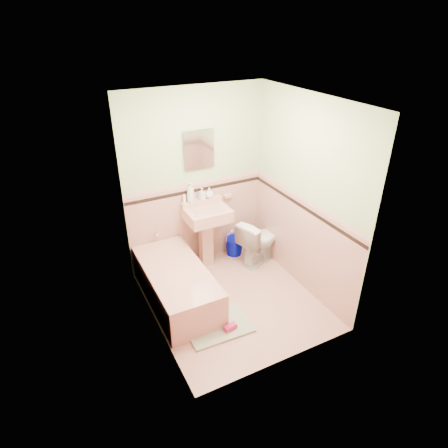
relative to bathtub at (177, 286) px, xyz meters
name	(u,v)px	position (x,y,z in m)	size (l,w,h in m)	color
floor	(233,300)	(0.63, -0.33, -0.23)	(2.20, 2.20, 0.00)	#D5978B
ceiling	(236,100)	(0.63, -0.33, 2.27)	(2.20, 2.20, 0.00)	white
wall_back	(196,181)	(0.63, 0.77, 1.02)	(2.50, 2.50, 0.00)	beige
wall_front	(291,263)	(0.63, -1.43, 1.02)	(2.50, 2.50, 0.00)	beige
wall_left	(149,234)	(-0.37, -0.33, 1.02)	(2.50, 2.50, 0.00)	beige
wall_right	(305,197)	(1.63, -0.33, 1.02)	(2.50, 2.50, 0.00)	beige
wainscot_back	(198,223)	(0.63, 0.76, 0.38)	(2.00, 2.00, 0.00)	#D79C90
wainscot_front	(285,317)	(0.63, -1.42, 0.38)	(2.00, 2.00, 0.00)	#D79C90
wainscot_left	(155,285)	(-0.36, -0.33, 0.38)	(2.20, 2.20, 0.00)	#D79C90
wainscot_right	(299,242)	(1.62, -0.33, 0.38)	(2.20, 2.20, 0.00)	#D79C90
accent_back	(196,190)	(0.63, 0.75, 0.90)	(2.00, 2.00, 0.00)	black
accent_front	(289,274)	(0.63, -1.41, 0.90)	(2.00, 2.00, 0.00)	black
accent_left	(151,245)	(-0.35, -0.33, 0.89)	(2.20, 2.20, 0.00)	black
accent_right	(303,207)	(1.61, -0.33, 0.89)	(2.20, 2.20, 0.00)	black
cap_back	(196,184)	(0.63, 0.75, 0.99)	(2.00, 2.00, 0.00)	#D59790
cap_front	(290,265)	(0.63, -1.41, 0.99)	(2.00, 2.00, 0.00)	#D59790
cap_left	(151,236)	(-0.35, -0.33, 1.00)	(2.20, 2.20, 0.00)	#D59790
cap_right	(304,200)	(1.61, -0.33, 1.00)	(2.20, 2.20, 0.00)	#D59790
bathtub	(177,286)	(0.00, 0.00, 0.00)	(0.70, 1.50, 0.45)	tan
tub_faucet	(156,233)	(0.00, 0.72, 0.41)	(0.04, 0.04, 0.12)	silver
sink	(208,238)	(0.68, 0.53, 0.24)	(0.59, 0.48, 0.93)	tan
sink_faucet	(203,203)	(0.68, 0.67, 0.72)	(0.02, 0.02, 0.10)	silver
medicine_cabinet	(199,149)	(0.68, 0.74, 1.47)	(0.36, 0.04, 0.46)	white
soap_dish	(228,196)	(1.10, 0.73, 0.72)	(0.12, 0.07, 0.04)	tan
soap_bottle_left	(190,193)	(0.52, 0.71, 0.90)	(0.10, 0.11, 0.27)	#B2B2B2
soap_bottle_mid	(202,194)	(0.69, 0.71, 0.85)	(0.08, 0.08, 0.17)	#B2B2B2
soap_bottle_right	(209,193)	(0.80, 0.71, 0.84)	(0.12, 0.12, 0.15)	#B2B2B2
tube	(184,199)	(0.43, 0.71, 0.82)	(0.04, 0.04, 0.12)	white
toilet	(259,241)	(1.40, 0.31, 0.12)	(0.38, 0.67, 0.68)	white
bucket	(234,246)	(1.17, 0.63, -0.09)	(0.28, 0.28, 0.28)	#0007AE
bath_mat	(218,327)	(0.24, -0.69, -0.21)	(0.75, 0.50, 0.03)	#95A489
shoe	(230,327)	(0.34, -0.80, -0.16)	(0.15, 0.07, 0.06)	#BF1E59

